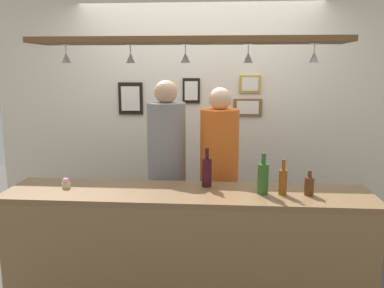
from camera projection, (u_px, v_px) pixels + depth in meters
ground_plane at (191, 284)px, 3.46m from camera, size 8.00×8.00×0.00m
back_wall at (199, 119)px, 4.29m from camera, size 4.40×0.06×2.60m
bar_counter at (185, 239)px, 2.85m from camera, size 2.70×0.55×0.95m
overhead_glass_rack at (188, 41)px, 2.79m from camera, size 2.20×0.36×0.04m
hanging_wineglass_far_left at (66, 57)px, 2.88m from camera, size 0.07×0.07×0.13m
hanging_wineglass_left at (131, 57)px, 2.90m from camera, size 0.07×0.07×0.13m
hanging_wineglass_center_left at (185, 57)px, 2.82m from camera, size 0.07×0.07×0.13m
hanging_wineglass_center at (248, 57)px, 2.81m from camera, size 0.07×0.07×0.13m
hanging_wineglass_center_right at (314, 56)px, 2.70m from camera, size 0.07×0.07×0.13m
person_left_grey_shirt at (167, 158)px, 3.57m from camera, size 0.34×0.34×1.74m
person_right_orange_shirt at (219, 163)px, 3.54m from camera, size 0.34×0.34×1.68m
bottle_beer_amber_tall at (283, 181)px, 2.85m from camera, size 0.06×0.06×0.26m
bottle_wine_dark_red at (207, 171)px, 3.04m from camera, size 0.08×0.08×0.30m
bottle_beer_brown_stubby at (309, 185)px, 2.85m from camera, size 0.07×0.07×0.18m
bottle_champagne_green at (263, 178)px, 2.86m from camera, size 0.08×0.08×0.30m
cupcake at (66, 183)px, 3.02m from camera, size 0.06×0.06×0.08m
picture_frame_upper_small at (250, 84)px, 4.14m from camera, size 0.22×0.02×0.18m
picture_frame_crest at (191, 91)px, 4.20m from camera, size 0.18×0.02×0.26m
picture_frame_lower_pair at (248, 108)px, 4.19m from camera, size 0.30×0.02×0.18m
picture_frame_caricature at (131, 98)px, 4.27m from camera, size 0.26×0.02×0.34m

